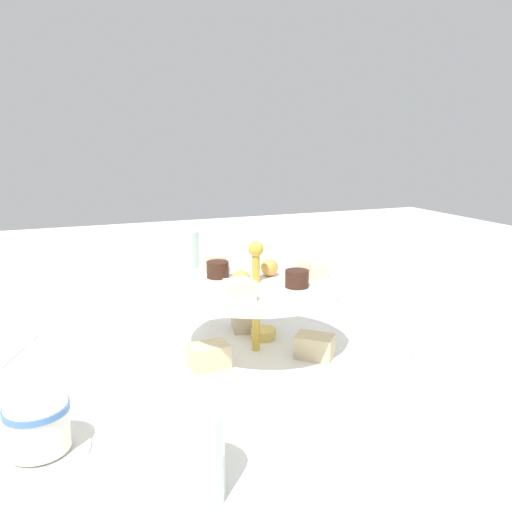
# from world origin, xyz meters

# --- Properties ---
(ground_plane) EXTENTS (2.40, 2.40, 0.00)m
(ground_plane) POSITION_xyz_m (0.00, 0.00, 0.00)
(ground_plane) COLOR silver
(tiered_serving_stand) EXTENTS (0.28, 0.28, 0.16)m
(tiered_serving_stand) POSITION_xyz_m (0.00, -0.00, 0.05)
(tiered_serving_stand) COLOR white
(tiered_serving_stand) RESTS_ON ground_plane
(water_glass_tall_right) EXTENTS (0.07, 0.07, 0.13)m
(water_glass_tall_right) POSITION_xyz_m (0.28, 0.03, 0.06)
(water_glass_tall_right) COLOR silver
(water_glass_tall_right) RESTS_ON ground_plane
(water_glass_short_left) EXTENTS (0.06, 0.06, 0.08)m
(water_glass_short_left) POSITION_xyz_m (-0.24, 0.15, 0.04)
(water_glass_short_left) COLOR silver
(water_glass_short_left) RESTS_ON ground_plane
(teacup_with_saucer) EXTENTS (0.09, 0.09, 0.05)m
(teacup_with_saucer) POSITION_xyz_m (-0.13, 0.27, 0.02)
(teacup_with_saucer) COLOR white
(teacup_with_saucer) RESTS_ON ground_plane
(butter_knife_left) EXTENTS (0.17, 0.03, 0.00)m
(butter_knife_left) POSITION_xyz_m (0.10, -0.32, 0.00)
(butter_knife_left) COLOR silver
(butter_knife_left) RESTS_ON ground_plane
(butter_knife_right) EXTENTS (0.16, 0.08, 0.00)m
(butter_knife_right) POSITION_xyz_m (0.11, 0.31, 0.00)
(butter_knife_right) COLOR silver
(butter_knife_right) RESTS_ON ground_plane
(water_glass_mid_back) EXTENTS (0.06, 0.06, 0.09)m
(water_glass_mid_back) POSITION_xyz_m (-0.23, -0.10, 0.04)
(water_glass_mid_back) COLOR silver
(water_glass_mid_back) RESTS_ON ground_plane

